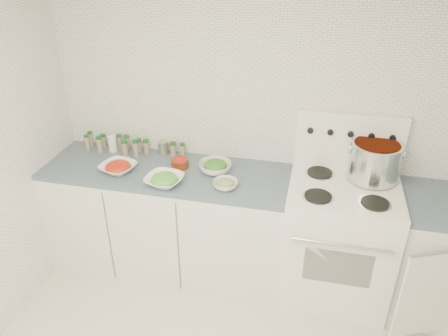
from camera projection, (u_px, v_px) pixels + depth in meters
room_walls at (249, 192)px, 1.77m from camera, size 3.54×3.04×2.52m
counter_left at (169, 219)px, 3.48m from camera, size 1.85×0.62×0.90m
stove at (338, 237)px, 3.20m from camera, size 0.76×0.70×1.36m
stock_pot at (375, 160)px, 3.01m from camera, size 0.37×0.34×0.26m
bowl_tomato at (118, 167)px, 3.23m from camera, size 0.31×0.31×0.08m
bowl_snowpea at (164, 180)px, 3.07m from camera, size 0.30×0.30×0.09m
bowl_broccoli at (215, 167)px, 3.22m from camera, size 0.30×0.30×0.10m
bowl_zucchini at (225, 184)px, 3.03m from camera, size 0.19×0.19×0.07m
bowl_pepper at (180, 163)px, 3.28m from camera, size 0.13×0.13×0.08m
salt_canister at (113, 144)px, 3.50m from camera, size 0.07×0.07×0.13m
tin_can at (163, 148)px, 3.47m from camera, size 0.08×0.08×0.10m
spice_cluster at (128, 145)px, 3.49m from camera, size 0.83×0.14×0.14m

